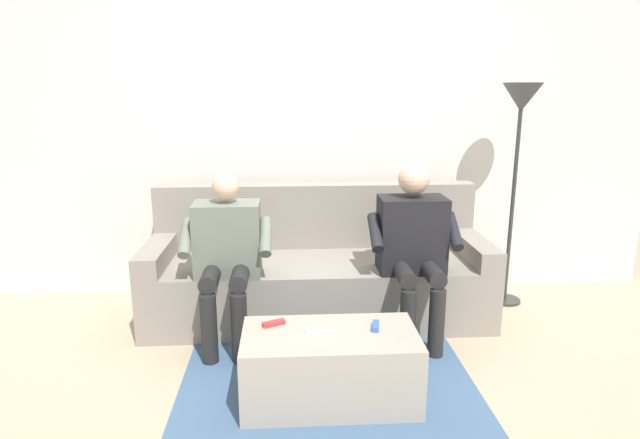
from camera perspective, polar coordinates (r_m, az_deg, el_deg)
ground_plane at (r=3.37m, az=0.49°, el=-14.91°), size 8.00×8.00×0.00m
back_wall at (r=4.27m, az=-0.70°, el=9.53°), size 5.55×0.06×2.61m
couch at (r=3.93m, az=-0.25°, el=-5.72°), size 2.40×0.83×0.92m
coffee_table at (r=2.93m, az=1.06°, el=-15.39°), size 0.92×0.48×0.38m
person_left_seated at (r=3.53m, az=9.90°, el=-2.25°), size 0.58×0.56×1.16m
person_right_seated at (r=3.46m, az=-9.89°, el=-3.06°), size 0.57×0.55×1.11m
remote_blue at (r=2.90m, az=5.94°, el=-11.21°), size 0.06×0.12×0.03m
remote_red at (r=2.93m, az=-4.95°, el=-10.95°), size 0.13×0.08×0.03m
remote_white at (r=2.82m, az=-0.10°, el=-11.90°), size 0.14×0.08×0.02m
floor_rug at (r=3.13m, az=0.85°, el=-17.24°), size 1.65×1.49×0.01m
floor_lamp at (r=4.18m, az=20.52°, el=9.99°), size 0.28×0.28×1.66m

